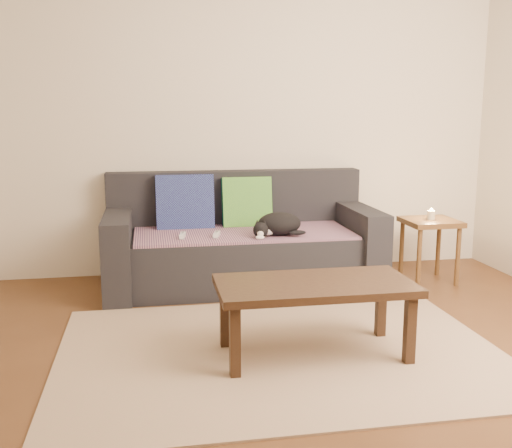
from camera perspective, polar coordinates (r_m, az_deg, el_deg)
name	(u,v)px	position (r m, az deg, el deg)	size (l,w,h in m)	color
ground	(286,363)	(3.37, 2.86, -13.09)	(4.50, 4.50, 0.00)	brown
back_wall	(233,118)	(5.05, -2.20, 10.06)	(4.50, 0.04, 2.60)	beige
sofa	(241,245)	(4.74, -1.39, -2.05)	(2.10, 0.94, 0.87)	#232328
throw_blanket	(243,233)	(4.63, -1.22, -0.84)	(1.66, 0.74, 0.02)	#3B274A
cushion_navy	(185,204)	(4.80, -6.78, 1.93)	(0.46, 0.11, 0.46)	#181250
cushion_green	(247,202)	(4.86, -0.89, 2.11)	(0.40, 0.10, 0.40)	#0C4E39
cat	(278,224)	(4.48, 2.09, -0.04)	(0.40, 0.29, 0.17)	black
wii_remote_a	(183,235)	(4.44, -7.01, -1.09)	(0.15, 0.04, 0.03)	white
wii_remote_b	(217,234)	(4.45, -3.77, -1.00)	(0.15, 0.04, 0.03)	white
side_table	(430,230)	(4.98, 16.26, -0.59)	(0.41, 0.41, 0.51)	brown
candle	(431,215)	(4.95, 16.33, 0.85)	(0.06, 0.06, 0.09)	beige
rug	(280,351)	(3.50, 2.29, -12.03)	(2.50, 1.80, 0.01)	tan
coffee_table	(315,291)	(3.34, 5.61, -6.40)	(1.08, 0.54, 0.43)	#322313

